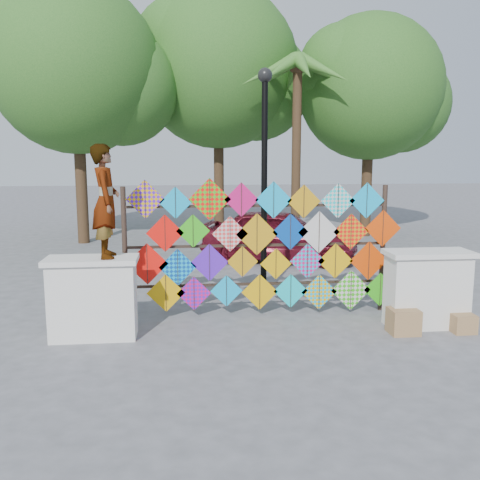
{
  "coord_description": "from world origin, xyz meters",
  "views": [
    {
      "loc": [
        -1.27,
        -8.41,
        2.86
      ],
      "look_at": [
        -0.33,
        0.6,
        1.38
      ],
      "focal_mm": 40.0,
      "sensor_mm": 36.0,
      "label": 1
    }
  ],
  "objects_px": {
    "vendor_woman": "(106,201)",
    "lamppost": "(264,162)",
    "kite_rack": "(264,247)",
    "sedan": "(279,235)"
  },
  "relations": [
    {
      "from": "kite_rack",
      "to": "sedan",
      "type": "relative_size",
      "value": 1.2
    },
    {
      "from": "kite_rack",
      "to": "lamppost",
      "type": "bearing_deg",
      "value": 81.25
    },
    {
      "from": "sedan",
      "to": "lamppost",
      "type": "xyz_separation_m",
      "value": [
        -0.94,
        -3.45,
        1.99
      ]
    },
    {
      "from": "vendor_woman",
      "to": "lamppost",
      "type": "distance_m",
      "value": 3.56
    },
    {
      "from": "kite_rack",
      "to": "lamppost",
      "type": "distance_m",
      "value": 1.95
    },
    {
      "from": "lamppost",
      "to": "kite_rack",
      "type": "bearing_deg",
      "value": -98.75
    },
    {
      "from": "kite_rack",
      "to": "lamppost",
      "type": "relative_size",
      "value": 1.1
    },
    {
      "from": "lamppost",
      "to": "vendor_woman",
      "type": "bearing_deg",
      "value": -141.32
    },
    {
      "from": "kite_rack",
      "to": "vendor_woman",
      "type": "height_order",
      "value": "vendor_woman"
    },
    {
      "from": "vendor_woman",
      "to": "sedan",
      "type": "xyz_separation_m",
      "value": [
        3.69,
        5.65,
        -1.44
      ]
    }
  ]
}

